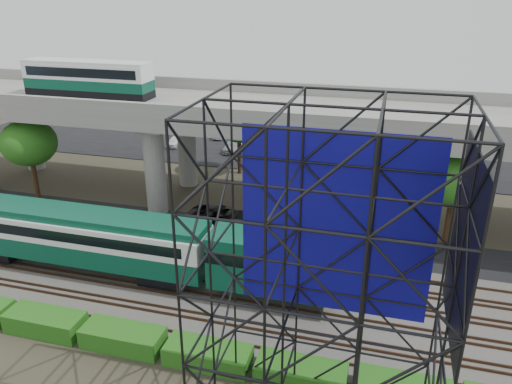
% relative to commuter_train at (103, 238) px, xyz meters
% --- Properties ---
extents(ground, '(140.00, 140.00, 0.00)m').
position_rel_commuter_train_xyz_m(ground, '(8.79, -2.00, -2.88)').
color(ground, '#474233').
rests_on(ground, ground).
extents(ballast_bed, '(90.00, 12.00, 0.20)m').
position_rel_commuter_train_xyz_m(ballast_bed, '(8.79, 0.00, -2.78)').
color(ballast_bed, slate).
rests_on(ballast_bed, ground).
extents(service_road, '(90.00, 5.00, 0.08)m').
position_rel_commuter_train_xyz_m(service_road, '(8.79, 8.50, -2.84)').
color(service_road, black).
rests_on(service_road, ground).
extents(parking_lot, '(90.00, 18.00, 0.08)m').
position_rel_commuter_train_xyz_m(parking_lot, '(8.79, 32.00, -2.84)').
color(parking_lot, black).
rests_on(parking_lot, ground).
extents(harbor_water, '(140.00, 40.00, 0.03)m').
position_rel_commuter_train_xyz_m(harbor_water, '(8.79, 54.00, -2.87)').
color(harbor_water, slate).
rests_on(harbor_water, ground).
extents(rail_tracks, '(90.00, 9.52, 0.16)m').
position_rel_commuter_train_xyz_m(rail_tracks, '(8.79, -0.00, -2.60)').
color(rail_tracks, '#472D1E').
rests_on(rail_tracks, ballast_bed).
extents(commuter_train, '(29.30, 3.06, 4.30)m').
position_rel_commuter_train_xyz_m(commuter_train, '(0.00, 0.00, 0.00)').
color(commuter_train, black).
rests_on(commuter_train, rail_tracks).
extents(overpass, '(80.00, 12.00, 12.40)m').
position_rel_commuter_train_xyz_m(overpass, '(7.49, 14.00, 5.33)').
color(overpass, '#9E9B93').
rests_on(overpass, ground).
extents(scaffold_tower, '(9.36, 6.36, 15.00)m').
position_rel_commuter_train_xyz_m(scaffold_tower, '(16.09, -9.98, 4.59)').
color(scaffold_tower, black).
rests_on(scaffold_tower, ground).
extents(hedge_strip, '(34.60, 1.80, 1.20)m').
position_rel_commuter_train_xyz_m(hedge_strip, '(9.80, -6.30, -2.32)').
color(hedge_strip, '#1D5C15').
rests_on(hedge_strip, ground).
extents(trees, '(40.94, 16.94, 7.69)m').
position_rel_commuter_train_xyz_m(trees, '(4.12, 14.17, 2.69)').
color(trees, '#382314').
rests_on(trees, ground).
extents(suv, '(5.72, 2.73, 1.58)m').
position_rel_commuter_train_xyz_m(suv, '(5.14, 9.38, -2.01)').
color(suv, black).
rests_on(suv, service_road).
extents(parked_cars, '(37.29, 9.69, 1.30)m').
position_rel_commuter_train_xyz_m(parked_cars, '(10.51, 31.61, -2.18)').
color(parked_cars, white).
rests_on(parked_cars, parking_lot).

